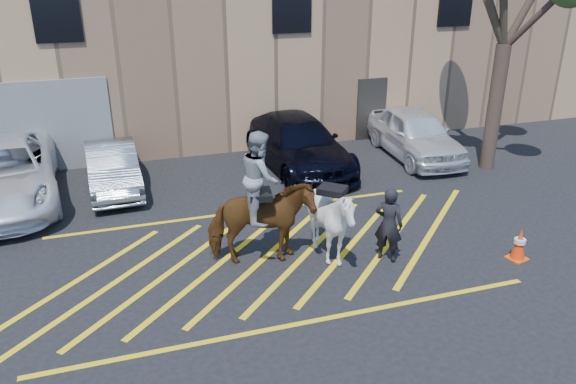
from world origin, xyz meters
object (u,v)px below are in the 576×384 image
object	(u,v)px
car_silver_sedan	(113,168)
saddled_white	(331,221)
car_blue_suv	(298,143)
mounted_bay	(261,213)
car_white_pickup	(2,174)
handler	(389,224)
traffic_cone	(519,244)
car_white_suv	(415,134)

from	to	relation	value
car_silver_sedan	saddled_white	bearing A→B (deg)	-54.85
car_blue_suv	mounted_bay	xyz separation A→B (m)	(-2.67, -5.43, 0.42)
car_white_pickup	handler	bearing A→B (deg)	-39.87
car_blue_suv	traffic_cone	world-z (taller)	car_blue_suv
car_blue_suv	mounted_bay	bearing A→B (deg)	-119.92
car_white_suv	saddled_white	bearing A→B (deg)	-129.57
car_blue_suv	saddled_white	xyz separation A→B (m)	(-1.20, -5.77, 0.16)
car_silver_sedan	handler	size ratio (longest dim) A/B	2.28
car_white_pickup	mounted_bay	bearing A→B (deg)	-46.97
car_white_pickup	car_white_suv	world-z (taller)	car_white_pickup
saddled_white	traffic_cone	distance (m)	4.17
car_white_suv	handler	bearing A→B (deg)	-120.60
car_white_pickup	saddled_white	bearing A→B (deg)	-42.32
car_white_suv	handler	xyz separation A→B (m)	(-4.00, -5.92, 0.07)
car_white_pickup	car_silver_sedan	distance (m)	2.82
car_silver_sedan	car_white_suv	distance (m)	9.55
handler	car_white_pickup	bearing A→B (deg)	8.10
traffic_cone	car_white_pickup	bearing A→B (deg)	148.50
mounted_bay	saddled_white	xyz separation A→B (m)	(1.47, -0.34, -0.26)
car_blue_suv	car_white_suv	world-z (taller)	car_white_suv
car_silver_sedan	saddled_white	world-z (taller)	saddled_white
car_silver_sedan	car_blue_suv	world-z (taller)	car_blue_suv
mounted_bay	saddled_white	bearing A→B (deg)	-13.22
saddled_white	traffic_cone	bearing A→B (deg)	-17.36
car_blue_suv	mounted_bay	size ratio (longest dim) A/B	1.81
car_white_suv	mounted_bay	distance (m)	8.45
car_white_suv	mounted_bay	bearing A→B (deg)	-138.47
saddled_white	traffic_cone	world-z (taller)	saddled_white
car_silver_sedan	car_blue_suv	xyz separation A→B (m)	(5.57, 0.10, 0.14)
car_white_suv	traffic_cone	xyz separation A→B (m)	(-1.24, -6.78, -0.42)
car_blue_suv	traffic_cone	xyz separation A→B (m)	(2.74, -7.00, -0.41)
mounted_bay	saddled_white	world-z (taller)	mounted_bay
car_silver_sedan	handler	xyz separation A→B (m)	(5.55, -6.03, 0.21)
car_white_suv	mounted_bay	xyz separation A→B (m)	(-6.64, -5.21, 0.41)
car_silver_sedan	mounted_bay	distance (m)	6.09
handler	mounted_bay	bearing A→B (deg)	28.56
handler	saddled_white	bearing A→B (deg)	26.44
car_white_pickup	car_blue_suv	size ratio (longest dim) A/B	1.10
car_silver_sedan	traffic_cone	size ratio (longest dim) A/B	5.32
car_white_pickup	saddled_white	distance (m)	9.10
car_white_pickup	mounted_bay	size ratio (longest dim) A/B	1.99
car_white_pickup	car_silver_sedan	bearing A→B (deg)	-2.73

